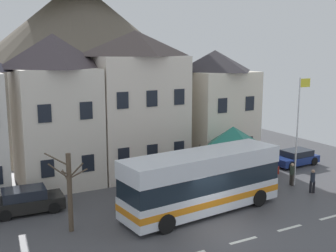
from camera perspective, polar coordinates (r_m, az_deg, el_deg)
The scene contains 16 objects.
ground_plane at distance 22.23m, azimuth 7.86°, elevation -13.84°, with size 40.00×60.00×0.07m.
townhouse_01 at distance 28.87m, azimuth -15.03°, elevation 2.03°, with size 5.12×5.22×10.06m.
townhouse_02 at distance 30.71m, azimuth -4.33°, elevation 3.15°, with size 6.38×5.21×10.38m.
townhouse_03 at distance 34.58m, azimuth 6.29°, elevation 2.77°, with size 5.13×5.92×8.99m.
hilltop_castle at distance 52.66m, azimuth -11.99°, elevation 10.05°, with size 42.32×42.32×23.68m.
transit_bus at distance 23.73m, azimuth 4.72°, elevation -7.62°, with size 9.84×3.50×3.44m.
bus_shelter at distance 29.15m, azimuth 8.82°, elevation -1.50°, with size 3.60×3.60×3.85m.
parked_car_00 at distance 25.17m, azimuth -18.65°, elevation -9.60°, with size 3.96×2.00×1.40m.
parked_car_02 at distance 30.95m, azimuth 10.82°, elevation -5.62°, with size 4.16×2.41×1.22m.
parked_car_03 at distance 34.78m, azimuth 16.93°, elevation -4.12°, with size 3.87×2.02×1.21m.
pedestrian_00 at distance 29.01m, azimuth 11.29°, elevation -6.27°, with size 0.33×0.34×1.53m.
pedestrian_01 at distance 29.52m, azimuth 16.52°, elevation -6.14°, with size 0.32×0.35×1.55m.
pedestrian_02 at distance 28.46m, azimuth 19.08°, elevation -7.03°, with size 0.31×0.29×1.54m.
public_bench at distance 31.40m, azimuth 5.07°, elevation -5.50°, with size 1.55×0.48×0.87m.
flagpole at distance 28.88m, azimuth 17.33°, elevation 0.23°, with size 0.95×0.10×7.25m.
bare_tree_00 at distance 21.60m, azimuth -13.27°, elevation -8.44°, with size 1.70×2.09×4.07m.
Camera 1 is at (-12.12, -16.26, 9.08)m, focal length 44.78 mm.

